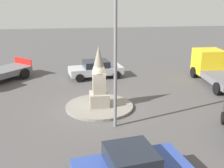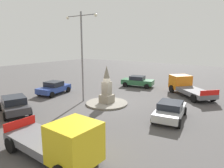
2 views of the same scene
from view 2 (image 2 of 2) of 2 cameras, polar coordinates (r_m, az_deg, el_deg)
ground_plane at (r=19.44m, az=-1.46°, el=-5.61°), size 80.00×80.00×0.00m
traffic_island at (r=19.42m, az=-1.46°, el=-5.40°), size 3.95×3.95×0.15m
monument at (r=19.01m, az=-1.49°, el=-0.79°), size 1.10×1.10×3.49m
streetlamp at (r=19.79m, az=-8.45°, el=9.79°), size 3.83×0.28×8.54m
car_silver_far_side at (r=16.12m, az=16.01°, el=-7.04°), size 2.54×4.39×1.36m
car_green_near_island at (r=27.04m, az=7.18°, el=0.81°), size 4.39×2.70×1.43m
car_blue_approaching at (r=23.90m, az=-15.99°, el=-1.00°), size 2.57×4.14×1.44m
car_dark_grey_passing at (r=18.55m, az=-25.73°, el=-5.22°), size 4.32×3.06×1.43m
truck_orange_waiting at (r=24.13m, az=20.19°, el=-0.64°), size 5.91×5.58×2.00m
truck_yellow_parked_right at (r=10.34m, az=-14.15°, el=-15.61°), size 5.70×2.40×2.25m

